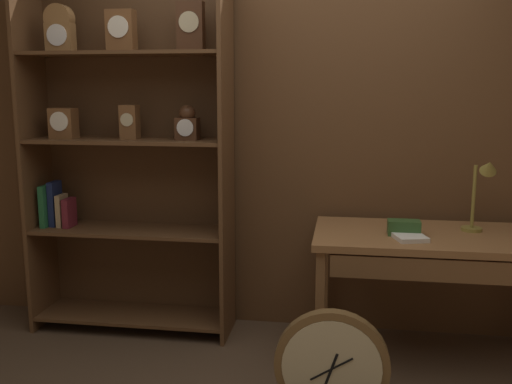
{
  "coord_description": "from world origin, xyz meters",
  "views": [
    {
      "loc": [
        0.36,
        -2.38,
        1.6
      ],
      "look_at": [
        -0.13,
        0.74,
        1.02
      ],
      "focal_mm": 40.55,
      "sensor_mm": 36.0,
      "label": 1
    }
  ],
  "objects_px": {
    "toolbox_small": "(404,228)",
    "open_repair_manual": "(408,236)",
    "desk_lamp": "(482,188)",
    "round_clock_large": "(332,369)",
    "workbench": "(432,249)",
    "bookshelf": "(128,156)"
  },
  "relations": [
    {
      "from": "bookshelf",
      "to": "desk_lamp",
      "type": "bearing_deg",
      "value": -4.03
    },
    {
      "from": "workbench",
      "to": "desk_lamp",
      "type": "relative_size",
      "value": 3.0
    },
    {
      "from": "toolbox_small",
      "to": "round_clock_large",
      "type": "height_order",
      "value": "toolbox_small"
    },
    {
      "from": "toolbox_small",
      "to": "open_repair_manual",
      "type": "bearing_deg",
      "value": -76.48
    },
    {
      "from": "workbench",
      "to": "round_clock_large",
      "type": "xyz_separation_m",
      "value": [
        -0.53,
        -0.74,
        -0.39
      ]
    },
    {
      "from": "desk_lamp",
      "to": "toolbox_small",
      "type": "height_order",
      "value": "desk_lamp"
    },
    {
      "from": "toolbox_small",
      "to": "desk_lamp",
      "type": "bearing_deg",
      "value": 16.51
    },
    {
      "from": "workbench",
      "to": "toolbox_small",
      "type": "relative_size",
      "value": 7.4
    },
    {
      "from": "toolbox_small",
      "to": "bookshelf",
      "type": "bearing_deg",
      "value": 170.76
    },
    {
      "from": "desk_lamp",
      "to": "round_clock_large",
      "type": "xyz_separation_m",
      "value": [
        -0.81,
        -0.84,
        -0.73
      ]
    },
    {
      "from": "bookshelf",
      "to": "toolbox_small",
      "type": "bearing_deg",
      "value": -9.24
    },
    {
      "from": "open_repair_manual",
      "to": "round_clock_large",
      "type": "distance_m",
      "value": 0.9
    },
    {
      "from": "open_repair_manual",
      "to": "desk_lamp",
      "type": "bearing_deg",
      "value": 10.33
    },
    {
      "from": "desk_lamp",
      "to": "workbench",
      "type": "bearing_deg",
      "value": -159.13
    },
    {
      "from": "toolbox_small",
      "to": "open_repair_manual",
      "type": "xyz_separation_m",
      "value": [
        0.02,
        -0.07,
        -0.03
      ]
    },
    {
      "from": "bookshelf",
      "to": "desk_lamp",
      "type": "relative_size",
      "value": 5.07
    },
    {
      "from": "bookshelf",
      "to": "workbench",
      "type": "distance_m",
      "value": 1.96
    },
    {
      "from": "bookshelf",
      "to": "toolbox_small",
      "type": "relative_size",
      "value": 12.52
    },
    {
      "from": "bookshelf",
      "to": "workbench",
      "type": "bearing_deg",
      "value": -7.72
    },
    {
      "from": "desk_lamp",
      "to": "round_clock_large",
      "type": "height_order",
      "value": "desk_lamp"
    },
    {
      "from": "workbench",
      "to": "open_repair_manual",
      "type": "distance_m",
      "value": 0.2
    },
    {
      "from": "open_repair_manual",
      "to": "round_clock_large",
      "type": "relative_size",
      "value": 0.38
    }
  ]
}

